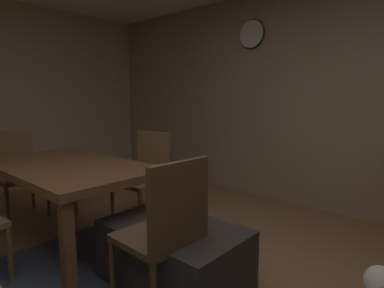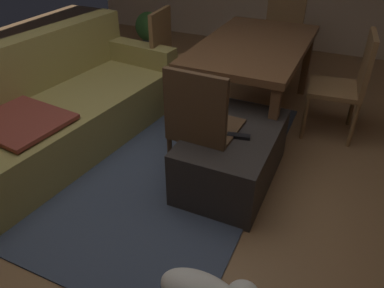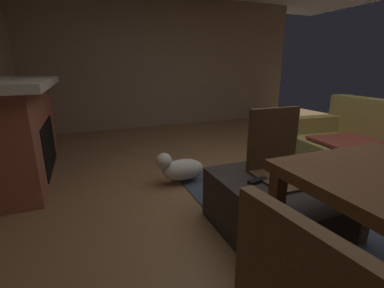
{
  "view_description": "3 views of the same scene",
  "coord_description": "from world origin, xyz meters",
  "views": [
    {
      "loc": [
        -1.02,
        0.92,
        1.27
      ],
      "look_at": [
        0.52,
        -0.83,
        0.94
      ],
      "focal_mm": 29.31,
      "sensor_mm": 36.0,
      "label": 1
    },
    {
      "loc": [
        -1.75,
        -1.15,
        1.79
      ],
      "look_at": [
        -0.4,
        -0.53,
        0.8
      ],
      "focal_mm": 34.22,
      "sensor_mm": 36.0,
      "label": 2
    },
    {
      "loc": [
        1.77,
        -1.65,
        1.23
      ],
      "look_at": [
        0.04,
        -0.95,
        0.68
      ],
      "focal_mm": 24.76,
      "sensor_mm": 36.0,
      "label": 3
    }
  ],
  "objects": [
    {
      "name": "fireplace",
      "position": [
        -1.57,
        -2.37,
        0.56
      ],
      "size": [
        1.99,
        0.76,
        1.1
      ],
      "color": "#9E5642",
      "rests_on": "ground"
    },
    {
      "name": "tv_remote",
      "position": [
        0.32,
        -0.55,
        0.44
      ],
      "size": [
        0.08,
        0.17,
        0.02
      ],
      "primitive_type": "cube",
      "rotation": [
        0.0,
        0.0,
        0.2
      ],
      "color": "black",
      "rests_on": "ottoman_coffee_table"
    },
    {
      "name": "dining_chair_west",
      "position": [
        0.25,
        -0.31,
        0.52
      ],
      "size": [
        0.45,
        0.45,
        0.93
      ],
      "color": "#513823",
      "rests_on": "ground"
    },
    {
      "name": "small_dog",
      "position": [
        -0.74,
        -0.78,
        0.18
      ],
      "size": [
        0.25,
        0.53,
        0.32
      ],
      "color": "silver",
      "rests_on": "ground"
    },
    {
      "name": "area_rug",
      "position": [
        0.39,
        0.24,
        0.01
      ],
      "size": [
        2.6,
        2.0,
        0.01
      ],
      "primitive_type": "cube",
      "color": "#3D475B",
      "rests_on": "ground"
    },
    {
      "name": "floor",
      "position": [
        0.0,
        0.0,
        0.0
      ],
      "size": [
        8.97,
        8.97,
        0.0
      ],
      "primitive_type": "plane",
      "color": "olive"
    },
    {
      "name": "wall_left",
      "position": [
        -3.74,
        0.0,
        1.29
      ],
      "size": [
        0.12,
        5.89,
        2.59
      ],
      "primitive_type": "cube",
      "color": "#9E846B",
      "rests_on": "ground"
    },
    {
      "name": "ottoman_coffee_table",
      "position": [
        0.39,
        -0.5,
        0.22
      ],
      "size": [
        0.96,
        0.61,
        0.43
      ],
      "primitive_type": "cube",
      "color": "#2D2826",
      "rests_on": "ground"
    }
  ]
}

